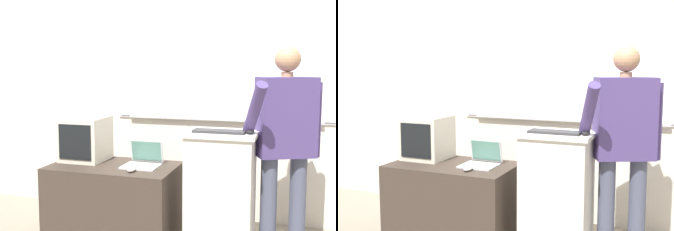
# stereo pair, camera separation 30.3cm
# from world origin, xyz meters

# --- Properties ---
(back_wall) EXTENTS (6.40, 0.17, 2.82)m
(back_wall) POSITION_xyz_m (0.01, 1.32, 1.42)
(back_wall) COLOR beige
(back_wall) RESTS_ON ground_plane
(lectern_podium) EXTENTS (0.55, 0.43, 1.03)m
(lectern_podium) POSITION_xyz_m (0.38, 0.36, 0.52)
(lectern_podium) COLOR beige
(lectern_podium) RESTS_ON ground_plane
(side_desk) EXTENTS (1.06, 0.62, 0.71)m
(side_desk) POSITION_xyz_m (-0.52, 0.33, 0.36)
(side_desk) COLOR #382D26
(side_desk) RESTS_ON ground_plane
(person_presenter) EXTENTS (0.62, 0.69, 1.69)m
(person_presenter) POSITION_xyz_m (0.85, 0.54, 0.98)
(person_presenter) COLOR #474C60
(person_presenter) RESTS_ON ground_plane
(laptop) EXTENTS (0.29, 0.29, 0.20)m
(laptop) POSITION_xyz_m (-0.28, 0.39, 0.76)
(laptop) COLOR #B7BABF
(laptop) RESTS_ON side_desk
(wireless_keyboard) EXTENTS (0.40, 0.14, 0.02)m
(wireless_keyboard) POSITION_xyz_m (0.37, 0.30, 1.04)
(wireless_keyboard) COLOR #2D2D30
(wireless_keyboard) RESTS_ON lectern_podium
(computer_mouse_by_laptop) EXTENTS (0.06, 0.10, 0.03)m
(computer_mouse_by_laptop) POSITION_xyz_m (-0.29, 0.16, 0.73)
(computer_mouse_by_laptop) COLOR silver
(computer_mouse_by_laptop) RESTS_ON side_desk
(computer_mouse_by_keyboard) EXTENTS (0.06, 0.10, 0.03)m
(computer_mouse_by_keyboard) POSITION_xyz_m (0.61, 0.31, 1.05)
(computer_mouse_by_keyboard) COLOR black
(computer_mouse_by_keyboard) RESTS_ON lectern_podium
(crt_monitor) EXTENTS (0.36, 0.38, 0.38)m
(crt_monitor) POSITION_xyz_m (-0.84, 0.43, 0.90)
(crt_monitor) COLOR beige
(crt_monitor) RESTS_ON side_desk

